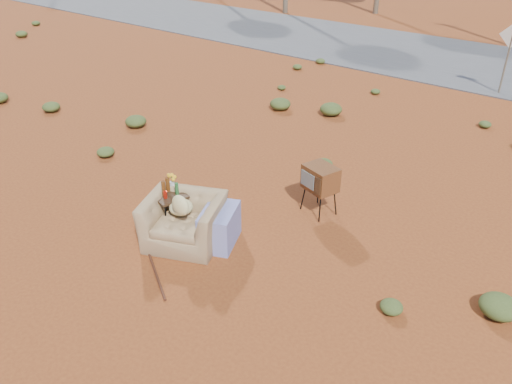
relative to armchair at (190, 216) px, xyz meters
The scene contains 8 objects.
ground 0.62m from the armchair, 42.12° to the right, with size 140.00×140.00×0.00m, color brown.
highway 14.80m from the armchair, 89.08° to the left, with size 140.00×7.00×0.04m, color #565659.
armchair is the anchor object (origin of this frame).
tv_unit 2.53m from the armchair, 62.05° to the left, with size 0.71×0.63×0.97m.
side_table 0.60m from the armchair, behind, with size 0.63×0.63×1.05m.
rusty_bar 1.07m from the armchair, 85.08° to the right, with size 0.04×0.04×1.64m, color #4B1D14.
road_sign 11.95m from the armchair, 81.61° to the left, with size 0.78×0.06×2.19m.
scrub_patch 4.25m from the armchair, 97.97° to the left, with size 17.49×8.07×0.33m.
Camera 1 is at (5.18, -4.65, 5.10)m, focal length 35.00 mm.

